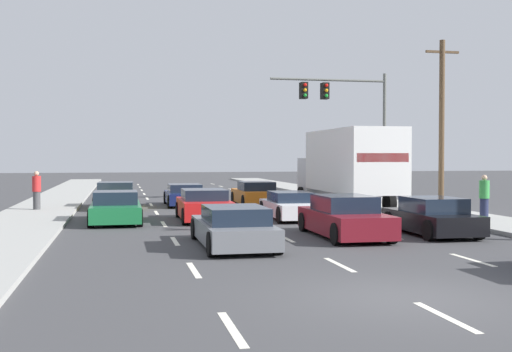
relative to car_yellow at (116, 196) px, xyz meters
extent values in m
plane|color=#3D3D3F|center=(5.20, 3.32, -0.58)|extent=(140.00, 140.00, 0.00)
cube|color=#9E9E99|center=(13.71, -1.68, -0.51)|extent=(3.12, 80.00, 0.14)
cube|color=#9E9E99|center=(-3.31, -1.68, -0.51)|extent=(3.12, 80.00, 0.14)
cube|color=silver|center=(1.80, -23.06, -0.57)|extent=(0.14, 2.00, 0.01)
cube|color=silver|center=(1.80, -18.06, -0.57)|extent=(0.14, 2.00, 0.01)
cube|color=silver|center=(1.80, -13.06, -0.57)|extent=(0.14, 2.00, 0.01)
cube|color=silver|center=(1.80, -8.06, -0.57)|extent=(0.14, 2.00, 0.01)
cube|color=silver|center=(1.80, -3.06, -0.57)|extent=(0.14, 2.00, 0.01)
cube|color=silver|center=(1.80, 1.94, -0.57)|extent=(0.14, 2.00, 0.01)
cube|color=silver|center=(1.80, 6.94, -0.57)|extent=(0.14, 2.00, 0.01)
cube|color=silver|center=(1.80, 11.94, -0.57)|extent=(0.14, 2.00, 0.01)
cube|color=silver|center=(1.80, 16.94, -0.57)|extent=(0.14, 2.00, 0.01)
cube|color=silver|center=(1.80, 21.94, -0.57)|extent=(0.14, 2.00, 0.01)
cube|color=silver|center=(1.80, 26.94, -0.57)|extent=(0.14, 2.00, 0.01)
cube|color=silver|center=(5.20, -23.06, -0.57)|extent=(0.14, 2.00, 0.01)
cube|color=silver|center=(5.20, -18.06, -0.57)|extent=(0.14, 2.00, 0.01)
cube|color=silver|center=(5.20, -13.06, -0.57)|extent=(0.14, 2.00, 0.01)
cube|color=silver|center=(5.20, -8.06, -0.57)|extent=(0.14, 2.00, 0.01)
cube|color=silver|center=(5.20, -3.06, -0.57)|extent=(0.14, 2.00, 0.01)
cube|color=silver|center=(5.20, 1.94, -0.57)|extent=(0.14, 2.00, 0.01)
cube|color=silver|center=(5.20, 6.94, -0.57)|extent=(0.14, 2.00, 0.01)
cube|color=silver|center=(5.20, 11.94, -0.57)|extent=(0.14, 2.00, 0.01)
cube|color=silver|center=(5.20, 16.94, -0.57)|extent=(0.14, 2.00, 0.01)
cube|color=silver|center=(5.20, 21.94, -0.57)|extent=(0.14, 2.00, 0.01)
cube|color=silver|center=(5.20, 26.94, -0.57)|extent=(0.14, 2.00, 0.01)
cube|color=silver|center=(8.60, -18.06, -0.57)|extent=(0.14, 2.00, 0.01)
cube|color=silver|center=(8.60, -13.06, -0.57)|extent=(0.14, 2.00, 0.01)
cube|color=silver|center=(8.60, -8.06, -0.57)|extent=(0.14, 2.00, 0.01)
cube|color=silver|center=(8.60, -3.06, -0.57)|extent=(0.14, 2.00, 0.01)
cube|color=silver|center=(8.60, 1.94, -0.57)|extent=(0.14, 2.00, 0.01)
cube|color=silver|center=(8.60, 6.94, -0.57)|extent=(0.14, 2.00, 0.01)
cube|color=silver|center=(8.60, 11.94, -0.57)|extent=(0.14, 2.00, 0.01)
cube|color=silver|center=(8.60, 16.94, -0.57)|extent=(0.14, 2.00, 0.01)
cube|color=silver|center=(8.60, 21.94, -0.57)|extent=(0.14, 2.00, 0.01)
cube|color=silver|center=(8.60, 26.94, -0.57)|extent=(0.14, 2.00, 0.01)
cube|color=yellow|center=(0.00, 0.04, -0.13)|extent=(2.02, 4.39, 0.62)
cube|color=#192333|center=(0.00, -0.12, 0.45)|extent=(1.71, 1.91, 0.53)
cylinder|color=black|center=(-0.83, 1.68, -0.26)|extent=(0.24, 0.65, 0.64)
cylinder|color=black|center=(0.93, 1.62, -0.26)|extent=(0.24, 0.65, 0.64)
cylinder|color=black|center=(-0.93, -1.55, -0.26)|extent=(0.24, 0.65, 0.64)
cylinder|color=black|center=(0.83, -1.60, -0.26)|extent=(0.24, 0.65, 0.64)
cube|color=#196B38|center=(0.04, -7.03, -0.14)|extent=(1.84, 4.66, 0.59)
cube|color=#192333|center=(0.04, -7.21, 0.39)|extent=(1.61, 1.97, 0.48)
cylinder|color=black|center=(-0.81, -5.25, -0.26)|extent=(0.22, 0.64, 0.64)
cylinder|color=black|center=(0.90, -5.25, -0.26)|extent=(0.22, 0.64, 0.64)
cylinder|color=black|center=(-0.82, -8.81, -0.26)|extent=(0.22, 0.64, 0.64)
cylinder|color=black|center=(0.89, -8.81, -0.26)|extent=(0.22, 0.64, 0.64)
cube|color=#141E4C|center=(3.45, 0.93, -0.15)|extent=(1.86, 4.32, 0.56)
cube|color=#192333|center=(3.45, 0.88, 0.33)|extent=(1.62, 2.23, 0.41)
cylinder|color=black|center=(2.61, 2.54, -0.26)|extent=(0.23, 0.64, 0.64)
cylinder|color=black|center=(4.32, 2.53, -0.26)|extent=(0.23, 0.64, 0.64)
cylinder|color=black|center=(2.58, -0.66, -0.26)|extent=(0.23, 0.64, 0.64)
cylinder|color=black|center=(4.29, -0.68, -0.26)|extent=(0.23, 0.64, 0.64)
cube|color=red|center=(3.43, -7.05, -0.09)|extent=(1.92, 4.21, 0.69)
cube|color=#192333|center=(3.43, -7.14, 0.46)|extent=(1.67, 2.16, 0.41)
cylinder|color=black|center=(2.58, -5.49, -0.26)|extent=(0.23, 0.64, 0.64)
cylinder|color=black|center=(4.33, -5.52, -0.26)|extent=(0.23, 0.64, 0.64)
cylinder|color=black|center=(2.54, -8.58, -0.26)|extent=(0.23, 0.64, 0.64)
cylinder|color=black|center=(4.28, -8.60, -0.26)|extent=(0.23, 0.64, 0.64)
cube|color=slate|center=(3.30, -14.50, -0.16)|extent=(1.83, 4.67, 0.56)
cube|color=#192333|center=(3.30, -14.87, 0.35)|extent=(1.61, 2.26, 0.46)
cylinder|color=black|center=(2.44, -12.72, -0.26)|extent=(0.22, 0.64, 0.64)
cylinder|color=black|center=(4.14, -12.72, -0.26)|extent=(0.22, 0.64, 0.64)
cylinder|color=black|center=(2.46, -16.29, -0.26)|extent=(0.22, 0.64, 0.64)
cylinder|color=black|center=(4.15, -16.28, -0.26)|extent=(0.22, 0.64, 0.64)
cube|color=orange|center=(7.08, 0.43, -0.11)|extent=(1.91, 4.36, 0.65)
cube|color=#192333|center=(7.07, 0.16, 0.44)|extent=(1.66, 2.04, 0.45)
cylinder|color=black|center=(6.22, 2.06, -0.26)|extent=(0.23, 0.64, 0.64)
cylinder|color=black|center=(7.96, 2.04, -0.26)|extent=(0.23, 0.64, 0.64)
cylinder|color=black|center=(6.19, -1.17, -0.26)|extent=(0.23, 0.64, 0.64)
cylinder|color=black|center=(7.93, -1.19, -0.26)|extent=(0.23, 0.64, 0.64)
cube|color=white|center=(6.96, -7.09, -0.16)|extent=(1.80, 4.35, 0.56)
cube|color=#192333|center=(6.96, -7.04, 0.32)|extent=(1.55, 2.06, 0.40)
cylinder|color=black|center=(6.18, -5.46, -0.26)|extent=(0.23, 0.64, 0.64)
cylinder|color=black|center=(7.79, -5.49, -0.26)|extent=(0.23, 0.64, 0.64)
cylinder|color=black|center=(6.13, -8.69, -0.26)|extent=(0.23, 0.64, 0.64)
cylinder|color=black|center=(7.74, -8.71, -0.26)|extent=(0.23, 0.64, 0.64)
cube|color=maroon|center=(7.08, -13.15, -0.10)|extent=(1.83, 4.60, 0.67)
cube|color=#192333|center=(7.08, -13.12, 0.48)|extent=(1.59, 2.20, 0.50)
cylinder|color=black|center=(6.26, -11.40, -0.26)|extent=(0.23, 0.64, 0.64)
cylinder|color=black|center=(7.93, -11.41, -0.26)|extent=(0.23, 0.64, 0.64)
cylinder|color=black|center=(6.23, -14.88, -0.26)|extent=(0.23, 0.64, 0.64)
cylinder|color=black|center=(7.89, -14.89, -0.26)|extent=(0.23, 0.64, 0.64)
cube|color=white|center=(10.53, -4.61, 1.77)|extent=(2.55, 7.09, 2.79)
cube|color=red|center=(10.49, -8.11, 1.91)|extent=(2.21, 0.07, 0.36)
cube|color=#B7BABF|center=(10.59, -0.17, 0.80)|extent=(2.38, 1.85, 2.15)
cylinder|color=black|center=(9.42, -0.15, -0.10)|extent=(0.31, 0.96, 0.96)
cylinder|color=black|center=(11.77, -0.18, -0.10)|extent=(0.31, 0.96, 0.96)
cylinder|color=black|center=(9.34, -6.00, -0.10)|extent=(0.31, 0.96, 0.96)
cylinder|color=black|center=(11.69, -6.03, -0.10)|extent=(0.31, 0.96, 0.96)
cube|color=black|center=(10.05, -13.11, -0.14)|extent=(1.74, 4.07, 0.60)
cube|color=#192333|center=(10.05, -13.23, 0.40)|extent=(1.52, 2.01, 0.48)
cylinder|color=black|center=(9.26, -11.62, -0.26)|extent=(0.22, 0.64, 0.64)
cylinder|color=black|center=(10.86, -11.63, -0.26)|extent=(0.22, 0.64, 0.64)
cylinder|color=black|center=(9.24, -14.58, -0.26)|extent=(0.22, 0.64, 0.64)
cylinder|color=black|center=(10.84, -14.59, -0.26)|extent=(0.22, 0.64, 0.64)
cylinder|color=#595B56|center=(15.68, 3.88, 3.16)|extent=(0.20, 0.20, 7.47)
cylinder|color=#595B56|center=(12.18, 3.88, 6.43)|extent=(7.00, 0.14, 0.14)
cube|color=black|center=(11.94, 3.88, 5.78)|extent=(0.40, 0.56, 0.95)
sphere|color=red|center=(11.94, 3.57, 6.08)|extent=(0.20, 0.20, 0.20)
sphere|color=orange|center=(11.94, 3.57, 5.78)|extent=(0.20, 0.20, 0.20)
sphere|color=green|center=(11.94, 3.57, 5.48)|extent=(0.20, 0.20, 0.20)
cube|color=black|center=(10.66, 3.88, 5.78)|extent=(0.40, 0.56, 0.95)
sphere|color=red|center=(10.66, 3.57, 6.08)|extent=(0.20, 0.20, 0.20)
sphere|color=orange|center=(10.66, 3.57, 5.78)|extent=(0.20, 0.20, 0.20)
sphere|color=green|center=(10.66, 3.57, 5.48)|extent=(0.20, 0.20, 0.20)
cylinder|color=brown|center=(16.28, -2.01, 3.65)|extent=(0.28, 0.28, 8.44)
cube|color=brown|center=(16.28, -2.01, 7.27)|extent=(1.80, 0.12, 0.12)
cylinder|color=#1E233F|center=(13.83, -10.00, -0.04)|extent=(0.32, 0.32, 0.79)
cylinder|color=#338C3F|center=(13.83, -10.00, 0.69)|extent=(0.38, 0.38, 0.69)
sphere|color=tan|center=(13.83, -10.00, 1.14)|extent=(0.21, 0.21, 0.21)
cylinder|color=#3F3F42|center=(-3.48, -1.80, -0.03)|extent=(0.32, 0.32, 0.81)
cylinder|color=red|center=(-3.48, -1.80, 0.72)|extent=(0.38, 0.38, 0.70)
sphere|color=tan|center=(-3.48, -1.80, 1.18)|extent=(0.22, 0.22, 0.22)
camera|label=1|loc=(0.21, -32.29, 1.94)|focal=45.33mm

